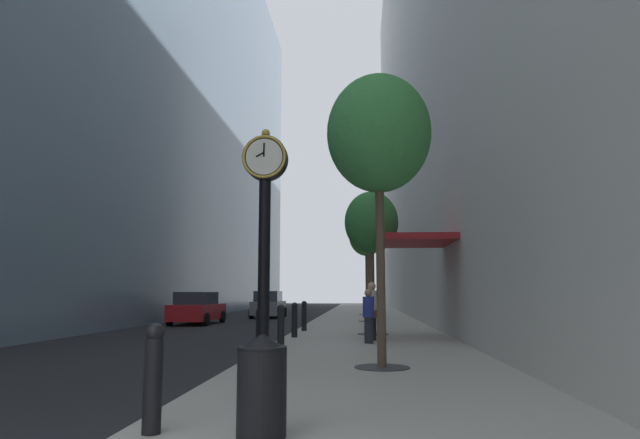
{
  "coord_description": "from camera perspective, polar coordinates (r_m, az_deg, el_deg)",
  "views": [
    {
      "loc": [
        2.61,
        -3.31,
        1.62
      ],
      "look_at": [
        0.84,
        20.9,
        4.8
      ],
      "focal_mm": 31.35,
      "sensor_mm": 36.0,
      "label": 1
    }
  ],
  "objects": [
    {
      "name": "ground_plane",
      "position": [
        30.47,
        -0.76,
        -10.51
      ],
      "size": [
        110.0,
        110.0,
        0.0
      ],
      "primitive_type": "plane",
      "color": "black",
      "rests_on": "ground"
    },
    {
      "name": "sidewalk_right",
      "position": [
        33.35,
        4.58,
        -10.1
      ],
      "size": [
        5.62,
        80.0,
        0.14
      ],
      "primitive_type": "cube",
      "color": "#9E998E",
      "rests_on": "ground"
    },
    {
      "name": "building_block_left",
      "position": [
        39.9,
        -19.4,
        16.45
      ],
      "size": [
        9.0,
        80.0,
        35.03
      ],
      "color": "slate",
      "rests_on": "ground"
    },
    {
      "name": "building_block_right",
      "position": [
        38.13,
        15.99,
        19.25
      ],
      "size": [
        9.0,
        80.0,
        37.16
      ],
      "color": "#B7B2A8",
      "rests_on": "ground"
    },
    {
      "name": "street_clock",
      "position": [
        10.38,
        -5.71,
        -1.76
      ],
      "size": [
        0.84,
        0.55,
        4.56
      ],
      "color": "black",
      "rests_on": "sidewalk_right"
    },
    {
      "name": "bollard_nearest",
      "position": [
        6.44,
        -16.66,
        -15.01
      ],
      "size": [
        0.21,
        0.21,
        1.15
      ],
      "color": "black",
      "rests_on": "sidewalk_right"
    },
    {
      "name": "bollard_third",
      "position": [
        12.61,
        -6.12,
        -11.42
      ],
      "size": [
        0.21,
        0.21,
        1.15
      ],
      "color": "black",
      "rests_on": "sidewalk_right"
    },
    {
      "name": "bollard_fourth",
      "position": [
        15.77,
        -4.01,
        -10.64
      ],
      "size": [
        0.21,
        0.21,
        1.15
      ],
      "color": "black",
      "rests_on": "sidewalk_right"
    },
    {
      "name": "bollard_fifth",
      "position": [
        18.94,
        -2.62,
        -10.12
      ],
      "size": [
        0.21,
        0.21,
        1.15
      ],
      "color": "black",
      "rests_on": "sidewalk_right"
    },
    {
      "name": "bollard_sixth",
      "position": [
        22.12,
        -1.63,
        -9.74
      ],
      "size": [
        0.21,
        0.21,
        1.15
      ],
      "color": "black",
      "rests_on": "sidewalk_right"
    },
    {
      "name": "street_tree_near",
      "position": [
        11.86,
        6.02,
        8.56
      ],
      "size": [
        2.17,
        2.17,
        6.03
      ],
      "color": "#333335",
      "rests_on": "sidewalk_right"
    },
    {
      "name": "street_tree_mid_near",
      "position": [
        20.49,
        5.26,
        -0.38
      ],
      "size": [
        1.96,
        1.96,
        5.16
      ],
      "color": "#333335",
      "rests_on": "sidewalk_right"
    },
    {
      "name": "street_tree_mid_far",
      "position": [
        29.5,
        4.92,
        -0.26
      ],
      "size": [
        2.33,
        2.33,
        6.55
      ],
      "color": "#333335",
      "rests_on": "sidewalk_right"
    },
    {
      "name": "street_tree_far",
      "position": [
        38.4,
        4.75,
        -1.74
      ],
      "size": [
        2.38,
        2.38,
        6.69
      ],
      "color": "#333335",
      "rests_on": "sidewalk_right"
    },
    {
      "name": "trash_bin",
      "position": [
        6.1,
        -5.96,
        -16.31
      ],
      "size": [
        0.53,
        0.53,
        1.05
      ],
      "color": "black",
      "rests_on": "sidewalk_right"
    },
    {
      "name": "pedestrian_walking",
      "position": [
        17.79,
        5.34,
        -9.1
      ],
      "size": [
        0.47,
        0.52,
        1.81
      ],
      "color": "#23232D",
      "rests_on": "sidewalk_right"
    },
    {
      "name": "pedestrian_by_clock",
      "position": [
        16.8,
        4.98,
        -9.64
      ],
      "size": [
        0.42,
        0.42,
        1.59
      ],
      "color": "#23232D",
      "rests_on": "sidewalk_right"
    },
    {
      "name": "storefront_awning",
      "position": [
        18.99,
        9.52,
        -2.34
      ],
      "size": [
        2.4,
        3.6,
        3.3
      ],
      "color": "maroon",
      "rests_on": "sidewalk_right"
    },
    {
      "name": "car_red_near",
      "position": [
        29.83,
        -12.42,
        -8.86
      ],
      "size": [
        2.1,
        4.56,
        1.65
      ],
      "color": "#AD191E",
      "rests_on": "ground"
    },
    {
      "name": "car_grey_mid",
      "position": [
        36.67,
        -5.28,
        -8.67
      ],
      "size": [
        1.94,
        4.04,
        1.72
      ],
      "color": "slate",
      "rests_on": "ground"
    }
  ]
}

